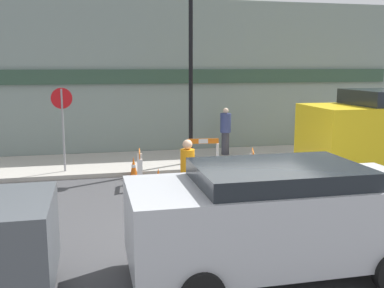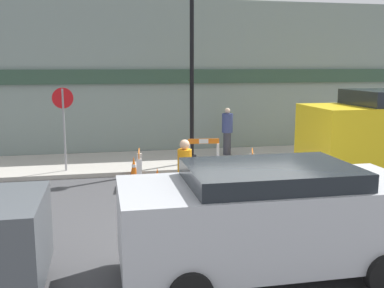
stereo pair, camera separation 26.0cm
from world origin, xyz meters
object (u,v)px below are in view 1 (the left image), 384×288
(stop_sign, at_px, (62,116))
(person_worker, at_px, (188,173))
(parked_car_1, at_px, (277,213))
(person_pedestrian, at_px, (226,130))
(streetlamp_post, at_px, (191,45))

(stop_sign, xyz_separation_m, person_worker, (2.81, -4.05, -0.88))
(person_worker, distance_m, parked_car_1, 3.28)
(person_pedestrian, height_order, parked_car_1, person_pedestrian)
(stop_sign, bearing_deg, parked_car_1, 106.61)
(person_worker, bearing_deg, streetlamp_post, 3.99)
(stop_sign, bearing_deg, person_pedestrian, -174.98)
(person_worker, relative_size, person_pedestrian, 0.99)
(person_worker, bearing_deg, parked_car_1, -150.25)
(stop_sign, xyz_separation_m, parked_car_1, (3.51, -7.25, -0.78))
(streetlamp_post, bearing_deg, stop_sign, -174.99)
(streetlamp_post, distance_m, person_worker, 5.37)
(person_pedestrian, bearing_deg, streetlamp_post, 28.43)
(stop_sign, relative_size, person_pedestrian, 1.49)
(parked_car_1, bearing_deg, stop_sign, 115.83)
(streetlamp_post, xyz_separation_m, parked_car_1, (-0.34, -7.59, -2.81))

